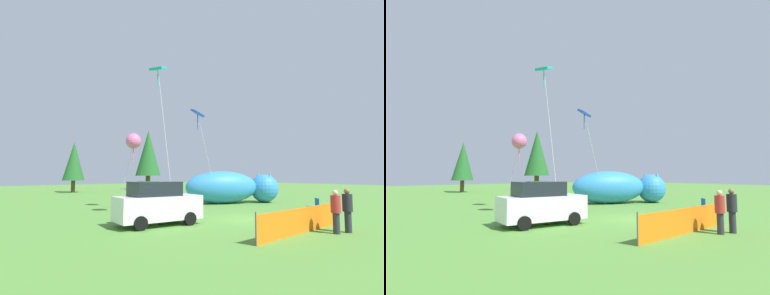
{
  "view_description": "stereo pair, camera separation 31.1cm",
  "coord_description": "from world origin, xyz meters",
  "views": [
    {
      "loc": [
        -12.89,
        -10.24,
        2.38
      ],
      "look_at": [
        -0.09,
        4.96,
        4.15
      ],
      "focal_mm": 28.0,
      "sensor_mm": 36.0,
      "label": 1
    },
    {
      "loc": [
        -12.65,
        -10.43,
        2.38
      ],
      "look_at": [
        -0.09,
        4.96,
        4.15
      ],
      "focal_mm": 28.0,
      "sensor_mm": 36.0,
      "label": 2
    }
  ],
  "objects": [
    {
      "name": "ground_plane",
      "position": [
        0.0,
        0.0,
        0.0
      ],
      "size": [
        120.0,
        120.0,
        0.0
      ],
      "primitive_type": "plane",
      "color": "#548C38"
    },
    {
      "name": "parked_car",
      "position": [
        -4.98,
        1.67,
        0.99
      ],
      "size": [
        4.17,
        2.23,
        2.03
      ],
      "rotation": [
        0.0,
        0.0,
        -0.12
      ],
      "color": "white",
      "rests_on": "ground"
    },
    {
      "name": "folding_chair",
      "position": [
        4.06,
        -1.29,
        0.57
      ],
      "size": [
        0.77,
        0.77,
        0.97
      ],
      "rotation": [
        0.0,
        0.0,
        2.48
      ],
      "color": "#1959A5",
      "rests_on": "ground"
    },
    {
      "name": "inflatable_cat",
      "position": [
        5.56,
        6.66,
        1.21
      ],
      "size": [
        7.99,
        5.26,
        2.62
      ],
      "rotation": [
        0.0,
        0.0,
        -0.43
      ],
      "color": "#338CD8",
      "rests_on": "ground"
    },
    {
      "name": "safety_fence",
      "position": [
        -1.6,
        -3.69,
        0.51
      ],
      "size": [
        6.26,
        0.34,
        1.12
      ],
      "rotation": [
        0.0,
        0.0,
        0.05
      ],
      "color": "orange",
      "rests_on": "ground"
    },
    {
      "name": "spectator_in_green_shirt",
      "position": [
        -0.6,
        -4.64,
        0.95
      ],
      "size": [
        0.38,
        0.38,
        1.75
      ],
      "color": "#2D2D38",
      "rests_on": "ground"
    },
    {
      "name": "spectator_in_yellow_shirt",
      "position": [
        0.03,
        -4.83,
        0.98
      ],
      "size": [
        0.39,
        0.39,
        1.8
      ],
      "color": "#2D2D38",
      "rests_on": "ground"
    },
    {
      "name": "kite_pink_octopus",
      "position": [
        -3.87,
        6.07,
        4.4
      ],
      "size": [
        0.95,
        1.83,
        4.89
      ],
      "color": "silver",
      "rests_on": "ground"
    },
    {
      "name": "kite_teal_diamond",
      "position": [
        -2.16,
        5.98,
        9.19
      ],
      "size": [
        1.29,
        3.42,
        9.64
      ],
      "color": "silver",
      "rests_on": "ground"
    },
    {
      "name": "kite_blue_box",
      "position": [
        2.56,
        7.39,
        7.09
      ],
      "size": [
        2.03,
        1.24,
        7.61
      ],
      "color": "silver",
      "rests_on": "ground"
    },
    {
      "name": "horizon_tree_east",
      "position": [
        11.35,
        28.91,
        5.55
      ],
      "size": [
        3.79,
        3.79,
        9.04
      ],
      "color": "brown",
      "rests_on": "ground"
    },
    {
      "name": "horizon_tree_west",
      "position": [
        0.55,
        29.82,
        4.06
      ],
      "size": [
        2.77,
        2.77,
        6.61
      ],
      "color": "brown",
      "rests_on": "ground"
    }
  ]
}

